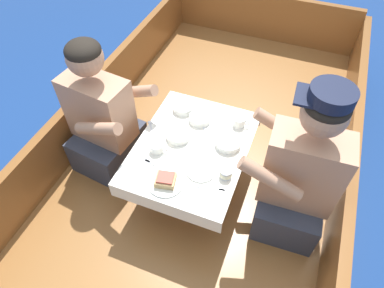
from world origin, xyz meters
TOP-DOWN VIEW (x-y plane):
  - ground_plane at (0.00, 0.00)m, footprint 60.00×60.00m
  - boat_deck at (0.00, 0.00)m, footprint 1.87×3.77m
  - gunwale_port at (-0.91, 0.00)m, footprint 0.06×3.77m
  - gunwale_starboard at (0.91, 0.00)m, footprint 0.06×3.77m
  - bow_coaming at (0.00, 1.85)m, footprint 1.75×0.06m
  - cockpit_table at (0.00, -0.14)m, footprint 0.64×0.83m
  - person_port at (-0.62, -0.12)m, footprint 0.56×0.49m
  - person_starboard at (0.62, -0.14)m, footprint 0.54×0.46m
  - plate_sandwich at (-0.04, -0.43)m, footprint 0.19×0.19m
  - plate_bread at (0.11, -0.29)m, footprint 0.17×0.17m
  - sandwich at (-0.04, -0.43)m, footprint 0.12×0.11m
  - bowl_port_near at (-0.03, 0.08)m, footprint 0.13×0.13m
  - bowl_starboard_near at (-0.17, 0.14)m, footprint 0.13×0.13m
  - bowl_center_far at (0.19, -0.05)m, footprint 0.15×0.15m
  - bowl_port_far at (-0.10, -0.10)m, footprint 0.14×0.14m
  - coffee_cup_port at (-0.18, -0.24)m, footprint 0.11×0.08m
  - coffee_cup_starboard at (0.21, 0.13)m, footprint 0.10×0.08m
  - tin_can at (0.25, -0.27)m, footprint 0.07×0.07m
  - utensil_fork_port at (0.21, -0.38)m, footprint 0.17×0.05m
  - utensil_fork_starboard at (-0.14, -0.34)m, footprint 0.17×0.05m
  - utensil_knife_port at (-0.08, 0.19)m, footprint 0.11×0.15m
  - utensil_spoon_center at (-0.29, -0.09)m, footprint 0.11×0.15m
  - utensil_spoon_port at (0.02, 0.03)m, footprint 0.12×0.14m
  - utensil_spoon_starboard at (0.26, -0.17)m, footprint 0.17×0.04m

SIDE VIEW (x-z plane):
  - ground_plane at x=0.00m, z-range 0.00..0.00m
  - boat_deck at x=0.00m, z-range 0.00..0.24m
  - gunwale_port at x=-0.91m, z-range 0.24..0.63m
  - gunwale_starboard at x=0.91m, z-range 0.24..0.63m
  - bow_coaming at x=0.00m, z-range 0.24..0.69m
  - cockpit_table at x=0.00m, z-range 0.40..0.81m
  - person_port at x=-0.62m, z-range 0.15..1.10m
  - utensil_fork_port at x=0.21m, z-range 0.65..0.65m
  - utensil_fork_starboard at x=-0.14m, z-range 0.65..0.65m
  - utensil_knife_port at x=-0.08m, z-range 0.65..0.65m
  - utensil_spoon_center at x=-0.29m, z-range 0.65..0.66m
  - utensil_spoon_port at x=0.02m, z-range 0.65..0.66m
  - utensil_spoon_starboard at x=0.26m, z-range 0.65..0.66m
  - plate_sandwich at x=-0.04m, z-range 0.65..0.66m
  - plate_bread at x=0.11m, z-range 0.65..0.66m
  - person_starboard at x=0.62m, z-range 0.15..1.18m
  - bowl_port_near at x=-0.03m, z-range 0.65..0.69m
  - bowl_starboard_near at x=-0.17m, z-range 0.65..0.69m
  - bowl_center_far at x=0.19m, z-range 0.65..0.69m
  - bowl_port_far at x=-0.10m, z-range 0.65..0.69m
  - tin_can at x=0.25m, z-range 0.65..0.70m
  - coffee_cup_port at x=-0.18m, z-range 0.65..0.70m
  - coffee_cup_starboard at x=0.21m, z-range 0.65..0.71m
  - sandwich at x=-0.04m, z-range 0.66..0.71m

